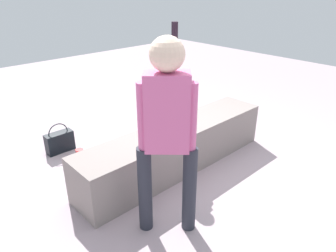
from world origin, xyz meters
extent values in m
plane|color=#A6929A|center=(0.00, 0.00, 0.00)|extent=(12.00, 12.00, 0.00)
cube|color=gray|center=(0.00, 0.00, 0.24)|extent=(2.37, 0.48, 0.48)
cylinder|color=#192E43|center=(-0.17, -0.09, 0.52)|extent=(0.09, 0.25, 0.08)
cylinder|color=#192E43|center=(-0.05, -0.09, 0.52)|extent=(0.09, 0.25, 0.08)
cube|color=white|center=(-0.10, 0.02, 0.66)|extent=(0.22, 0.15, 0.28)
sphere|color=beige|center=(-0.10, 0.02, 0.89)|extent=(0.16, 0.16, 0.16)
cylinder|color=beige|center=(-0.22, 0.03, 0.66)|extent=(0.05, 0.05, 0.21)
cylinder|color=beige|center=(0.01, 0.01, 0.66)|extent=(0.05, 0.05, 0.21)
cylinder|color=#252832|center=(-0.59, -0.75, 0.38)|extent=(0.11, 0.11, 0.76)
cylinder|color=#252832|center=(-0.85, -0.50, 0.38)|extent=(0.11, 0.11, 0.76)
cube|color=#CF5C93|center=(-0.72, -0.62, 1.05)|extent=(0.37, 0.36, 0.58)
sphere|color=beige|center=(-0.72, -0.62, 1.46)|extent=(0.24, 0.24, 0.24)
cylinder|color=#CF5C93|center=(-0.59, -0.74, 0.99)|extent=(0.09, 0.09, 0.55)
cylinder|color=#CF5C93|center=(-0.84, -0.51, 0.99)|extent=(0.09, 0.09, 0.55)
cylinder|color=white|center=(-0.38, -0.02, 0.49)|extent=(0.22, 0.22, 0.01)
cylinder|color=brown|center=(-0.38, -0.02, 0.52)|extent=(0.10, 0.10, 0.04)
cylinder|color=brown|center=(-0.38, -0.02, 0.55)|extent=(0.10, 0.10, 0.01)
cube|color=silver|center=(-0.32, -0.03, 0.50)|extent=(0.11, 0.04, 0.00)
cube|color=#59C6B2|center=(-0.85, 0.43, 0.15)|extent=(0.24, 0.09, 0.30)
torus|color=white|center=(-0.91, 0.43, 0.30)|extent=(0.09, 0.01, 0.09)
torus|color=white|center=(-0.80, 0.43, 0.30)|extent=(0.09, 0.01, 0.09)
cylinder|color=black|center=(1.65, 1.75, 0.02)|extent=(0.36, 0.36, 0.04)
cylinder|color=black|center=(1.65, 1.75, 0.66)|extent=(0.11, 0.11, 1.24)
cylinder|color=silver|center=(0.44, 0.56, 0.07)|extent=(0.07, 0.07, 0.15)
cone|color=silver|center=(0.44, 0.56, 0.16)|extent=(0.06, 0.06, 0.03)
cylinder|color=white|center=(0.44, 0.56, 0.18)|extent=(0.03, 0.03, 0.02)
cylinder|color=silver|center=(0.01, 0.40, 0.09)|extent=(0.07, 0.07, 0.18)
cone|color=silver|center=(0.01, 0.40, 0.19)|extent=(0.06, 0.06, 0.03)
cylinder|color=white|center=(0.01, 0.40, 0.22)|extent=(0.03, 0.03, 0.02)
cylinder|color=red|center=(-0.70, 0.91, 0.06)|extent=(0.09, 0.09, 0.11)
cube|color=white|center=(-0.30, 0.58, 0.06)|extent=(0.33, 0.34, 0.13)
cube|color=black|center=(-0.79, 1.22, 0.12)|extent=(0.33, 0.13, 0.25)
torus|color=black|center=(-0.79, 1.22, 0.25)|extent=(0.24, 0.01, 0.24)
camera|label=1|loc=(-2.11, -2.13, 1.89)|focal=33.50mm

